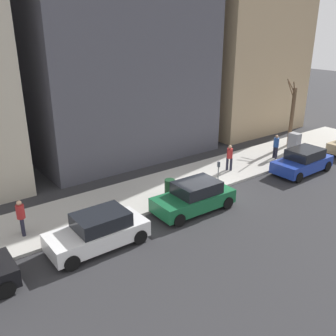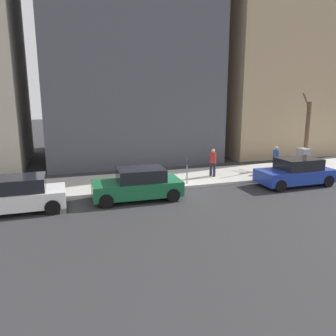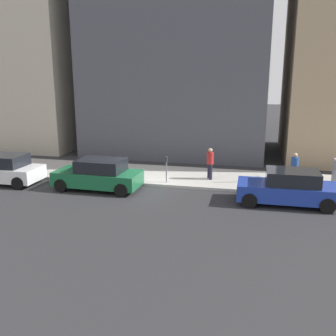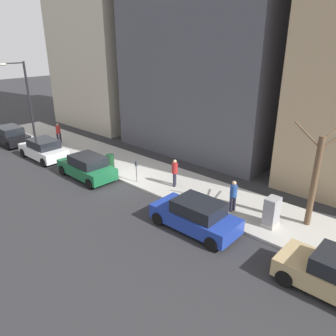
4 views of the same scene
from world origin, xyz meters
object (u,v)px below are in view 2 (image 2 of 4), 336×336
Objects in this scene: parking_meter at (187,169)px; utility_box at (303,160)px; parked_car_white at (15,195)px; office_tower_left at (266,31)px; pedestrian_midblock at (213,161)px; pedestrian_near_meter at (276,158)px; trash_bin at (128,178)px; office_block_center at (122,11)px; parked_car_blue at (296,172)px; bare_tree at (307,132)px; parked_car_green at (138,184)px.

parking_meter is 8.40m from utility_box.
parked_car_white is 0.20× the size of office_tower_left.
parked_car_white is 10.87m from pedestrian_midblock.
pedestrian_near_meter is at bearing 89.99° from utility_box.
pedestrian_midblock is at bearing 87.27° from utility_box.
office_block_center reaches higher than trash_bin.
utility_box is (2.47, -2.54, 0.11)m from parked_car_blue.
office_block_center reaches higher than parked_car_blue.
trash_bin is (0.45, 3.17, -0.38)m from parking_meter.
office_block_center is (12.79, -7.16, 10.66)m from parked_car_white.
parking_meter is 9.95m from bare_tree.
office_tower_left is 12.37m from office_block_center.
parked_car_green is 1.92m from trash_bin.
parked_car_white is 8.58m from parking_meter.
utility_box reaches higher than parked_car_blue.
parked_car_blue is 2.54× the size of pedestrian_midblock.
parked_car_white is 2.94× the size of utility_box.
parked_car_blue is at bearing 135.10° from bare_tree.
pedestrian_near_meter reaches higher than parking_meter.
utility_box is 2.10m from pedestrian_near_meter.
trash_bin is 9.46m from pedestrian_near_meter.
trash_bin is at bearing 91.99° from utility_box.
parked_car_blue is at bearing -90.45° from parked_car_white.
utility_box is at bearing 102.41° from pedestrian_near_meter.
trash_bin is at bearing 170.06° from office_block_center.
utility_box is 0.86× the size of pedestrian_midblock.
pedestrian_midblock reaches higher than parked_car_green.
utility_box is 11.53m from trash_bin.
office_tower_left is (8.97, -2.62, 9.52)m from utility_box.
pedestrian_midblock is (-1.02, 7.52, -1.41)m from bare_tree.
bare_tree reaches higher than trash_bin.
office_tower_left is at bearing -16.29° from utility_box.
pedestrian_midblock is (2.70, -10.52, 0.35)m from parked_car_white.
parking_meter is 0.81× the size of pedestrian_midblock.
trash_bin is 0.54× the size of pedestrian_near_meter.
bare_tree reaches higher than parking_meter.
parking_meter is 17.46m from office_tower_left.
parked_car_white reaches higher than trash_bin.
trash_bin is at bearing -75.14° from pedestrian_near_meter.
office_block_center is (9.06, 10.87, 8.90)m from bare_tree.
pedestrian_midblock is at bearing -82.41° from trash_bin.
bare_tree is 5.50× the size of trash_bin.
parked_car_green is 1.01× the size of parked_car_white.
office_tower_left reaches higher than utility_box.
trash_bin is (2.00, -5.27, -0.14)m from parked_car_white.
pedestrian_near_meter is at bearing -87.57° from trash_bin.
utility_box is at bearing -88.01° from trash_bin.
parked_car_blue and parked_car_green have the same top height.
utility_box is at bearing -84.19° from parking_meter.
parked_car_green and parked_car_white have the same top height.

